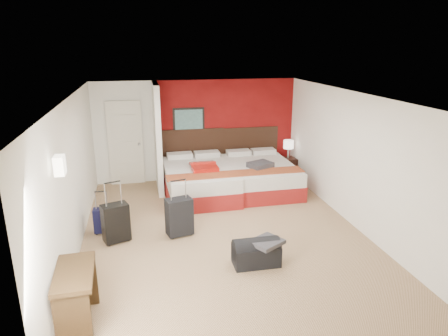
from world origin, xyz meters
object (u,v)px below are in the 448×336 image
object	(u,v)px
bed_right	(260,176)
red_suitcase_open	(204,166)
suitcase_black	(116,224)
desk	(77,298)
suitcase_charcoal	(179,218)
duffel_bag	(256,254)
suitcase_navy	(103,222)
bed_left	(199,181)
table_lamp	(288,149)
nightstand	(287,168)

from	to	relation	value
bed_right	red_suitcase_open	xyz separation A→B (m)	(-1.38, -0.16, 0.39)
suitcase_black	desk	size ratio (longest dim) A/B	0.74
suitcase_charcoal	duffel_bag	bearing A→B (deg)	-63.59
duffel_bag	suitcase_navy	bearing A→B (deg)	146.20
suitcase_black	desk	world-z (taller)	desk
bed_left	red_suitcase_open	world-z (taller)	red_suitcase_open
red_suitcase_open	suitcase_charcoal	size ratio (longest dim) A/B	1.16
table_lamp	desk	distance (m)	6.63
suitcase_charcoal	desk	distance (m)	2.61
bed_left	table_lamp	world-z (taller)	table_lamp
nightstand	desk	distance (m)	6.62
bed_right	suitcase_navy	bearing A→B (deg)	-155.14
table_lamp	suitcase_charcoal	xyz separation A→B (m)	(-3.06, -2.67, -0.43)
nightstand	suitcase_charcoal	xyz separation A→B (m)	(-3.06, -2.67, 0.07)
suitcase_black	duffel_bag	world-z (taller)	suitcase_black
desk	suitcase_charcoal	bearing A→B (deg)	53.00
table_lamp	desk	size ratio (longest dim) A/B	0.51
suitcase_black	suitcase_charcoal	size ratio (longest dim) A/B	0.99
nightstand	table_lamp	world-z (taller)	table_lamp
red_suitcase_open	table_lamp	world-z (taller)	table_lamp
bed_left	suitcase_black	size ratio (longest dim) A/B	3.29
red_suitcase_open	table_lamp	bearing A→B (deg)	18.33
desk	bed_left	bearing A→B (deg)	60.02
table_lamp	desk	xyz separation A→B (m)	(-4.53, -4.83, -0.39)
suitcase_black	suitcase_charcoal	bearing A→B (deg)	-18.67
bed_left	bed_right	world-z (taller)	bed_left
suitcase_navy	duffel_bag	bearing A→B (deg)	-32.03
bed_right	suitcase_black	bearing A→B (deg)	-148.12
suitcase_navy	desk	world-z (taller)	desk
bed_right	duffel_bag	xyz separation A→B (m)	(-1.06, -3.28, -0.14)
desk	bed_right	bearing A→B (deg)	46.50
bed_left	suitcase_charcoal	world-z (taller)	suitcase_charcoal
duffel_bag	red_suitcase_open	bearing A→B (deg)	96.10
bed_left	table_lamp	size ratio (longest dim) A/B	4.74
table_lamp	red_suitcase_open	bearing A→B (deg)	-160.74
table_lamp	suitcase_black	xyz separation A→B (m)	(-4.17, -2.69, -0.43)
red_suitcase_open	suitcase_navy	bearing A→B (deg)	-145.84
bed_right	desk	bearing A→B (deg)	-131.06
suitcase_black	nightstand	bearing A→B (deg)	13.30
bed_right	nightstand	size ratio (longest dim) A/B	3.96
red_suitcase_open	desk	world-z (taller)	red_suitcase_open
bed_right	suitcase_navy	size ratio (longest dim) A/B	4.73
suitcase_black	duffel_bag	distance (m)	2.51
suitcase_black	red_suitcase_open	bearing A→B (deg)	25.84
red_suitcase_open	suitcase_navy	xyz separation A→B (m)	(-2.11, -1.48, -0.48)
nightstand	duffel_bag	size ratio (longest dim) A/B	0.74
table_lamp	bed_left	bearing A→B (deg)	-163.65
suitcase_black	bed_left	bearing A→B (deg)	28.90
red_suitcase_open	duffel_bag	size ratio (longest dim) A/B	1.08
table_lamp	suitcase_navy	xyz separation A→B (m)	(-4.42, -2.29, -0.54)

